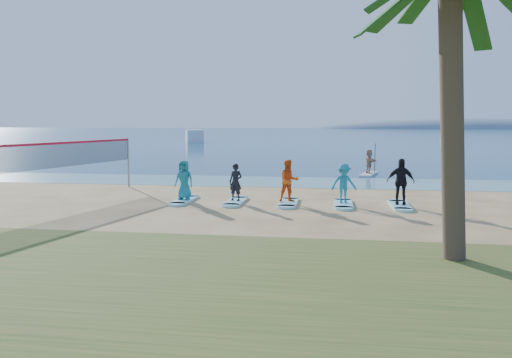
# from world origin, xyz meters

# --- Properties ---
(ground) EXTENTS (600.00, 600.00, 0.00)m
(ground) POSITION_xyz_m (0.00, 0.00, 0.00)
(ground) COLOR tan
(ground) RESTS_ON ground
(shallow_water) EXTENTS (600.00, 600.00, 0.00)m
(shallow_water) POSITION_xyz_m (0.00, 10.50, 0.01)
(shallow_water) COLOR teal
(shallow_water) RESTS_ON ground
(ocean) EXTENTS (600.00, 600.00, 0.00)m
(ocean) POSITION_xyz_m (0.00, 160.00, 0.01)
(ocean) COLOR navy
(ocean) RESTS_ON ground
(island_ridge) EXTENTS (220.00, 56.00, 18.00)m
(island_ridge) POSITION_xyz_m (95.00, 300.00, 0.00)
(island_ridge) COLOR slate
(island_ridge) RESTS_ON ground
(volleyball_net) EXTENTS (2.02, 8.88, 2.50)m
(volleyball_net) POSITION_xyz_m (-8.51, 2.81, 1.90)
(volleyball_net) COLOR gray
(volleyball_net) RESTS_ON ground
(paddleboard) EXTENTS (1.40, 3.08, 0.12)m
(paddleboard) POSITION_xyz_m (5.08, 14.93, 0.06)
(paddleboard) COLOR silver
(paddleboard) RESTS_ON ground
(paddleboarder) EXTENTS (0.87, 1.45, 1.49)m
(paddleboarder) POSITION_xyz_m (5.08, 14.93, 0.87)
(paddleboarder) COLOR tan
(paddleboarder) RESTS_ON paddleboard
(boat_offshore_a) EXTENTS (4.91, 7.64, 2.08)m
(boat_offshore_a) POSITION_xyz_m (-20.60, 66.94, 0.00)
(boat_offshore_a) COLOR silver
(boat_offshore_a) RESTS_ON ground
(boat_offshore_b) EXTENTS (2.16, 6.46, 1.66)m
(boat_offshore_b) POSITION_xyz_m (30.23, 107.63, 0.00)
(boat_offshore_b) COLOR silver
(boat_offshore_b) RESTS_ON ground
(surfboard_0) EXTENTS (0.70, 2.20, 0.09)m
(surfboard_0) POSITION_xyz_m (-3.36, 2.99, 0.04)
(surfboard_0) COLOR #9BE8F0
(surfboard_0) RESTS_ON ground
(student_0) EXTENTS (0.86, 0.62, 1.63)m
(student_0) POSITION_xyz_m (-3.36, 2.99, 0.90)
(student_0) COLOR teal
(student_0) RESTS_ON surfboard_0
(surfboard_1) EXTENTS (0.70, 2.20, 0.09)m
(surfboard_1) POSITION_xyz_m (-1.17, 2.99, 0.04)
(surfboard_1) COLOR #9BE8F0
(surfboard_1) RESTS_ON ground
(student_1) EXTENTS (0.62, 0.48, 1.52)m
(student_1) POSITION_xyz_m (-1.17, 2.99, 0.85)
(student_1) COLOR black
(student_1) RESTS_ON surfboard_1
(surfboard_2) EXTENTS (0.70, 2.20, 0.09)m
(surfboard_2) POSITION_xyz_m (1.01, 2.99, 0.04)
(surfboard_2) COLOR #9BE8F0
(surfboard_2) RESTS_ON ground
(student_2) EXTENTS (1.00, 0.89, 1.70)m
(student_2) POSITION_xyz_m (1.01, 2.99, 0.94)
(student_2) COLOR #DE5617
(student_2) RESTS_ON surfboard_2
(surfboard_3) EXTENTS (0.70, 2.20, 0.09)m
(surfboard_3) POSITION_xyz_m (3.20, 2.99, 0.04)
(surfboard_3) COLOR #9BE8F0
(surfboard_3) RESTS_ON ground
(student_3) EXTENTS (1.12, 0.79, 1.57)m
(student_3) POSITION_xyz_m (3.20, 2.99, 0.87)
(student_3) COLOR teal
(student_3) RESTS_ON surfboard_3
(surfboard_4) EXTENTS (0.70, 2.20, 0.09)m
(surfboard_4) POSITION_xyz_m (5.38, 2.99, 0.04)
(surfboard_4) COLOR #9BE8F0
(surfboard_4) RESTS_ON ground
(student_4) EXTENTS (1.08, 0.52, 1.79)m
(student_4) POSITION_xyz_m (5.38, 2.99, 0.99)
(student_4) COLOR black
(student_4) RESTS_ON surfboard_4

